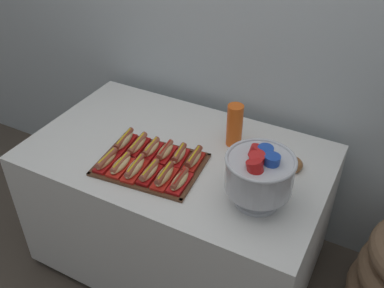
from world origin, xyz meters
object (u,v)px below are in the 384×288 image
at_px(hot_dog_5, 180,181).
at_px(hot_dog_8, 151,149).
at_px(donut, 290,164).
at_px(hot_dog_7, 138,145).
at_px(serving_tray, 151,165).
at_px(hot_dog_0, 107,160).
at_px(hot_dog_2, 135,168).
at_px(hot_dog_6, 124,141).
at_px(cup_stack, 235,125).
at_px(punch_bowl, 259,173).
at_px(hot_dog_3, 150,172).
at_px(hot_dog_11, 194,159).
at_px(buffet_table, 178,206).
at_px(hot_dog_10, 179,155).
at_px(hot_dog_1, 121,165).
at_px(hot_dog_9, 165,152).

bearing_deg(hot_dog_5, hot_dog_8, 149.28).
bearing_deg(donut, hot_dog_7, -162.21).
relative_size(serving_tray, hot_dog_0, 3.16).
xyz_separation_m(hot_dog_8, donut, (0.63, 0.22, -0.01)).
distance_m(hot_dog_2, hot_dog_6, 0.22).
relative_size(hot_dog_5, hot_dog_6, 0.88).
bearing_deg(cup_stack, hot_dog_7, -145.05).
xyz_separation_m(punch_bowl, cup_stack, (-0.26, 0.34, -0.05)).
bearing_deg(hot_dog_6, hot_dog_2, -42.19).
distance_m(hot_dog_3, hot_dog_11, 0.22).
height_order(buffet_table, hot_dog_5, hot_dog_5).
height_order(hot_dog_5, hot_dog_8, same).
distance_m(punch_bowl, cup_stack, 0.43).
bearing_deg(hot_dog_10, serving_tray, -138.21).
xyz_separation_m(hot_dog_7, hot_dog_10, (0.22, 0.02, 0.00)).
relative_size(punch_bowl, donut, 2.44).
distance_m(hot_dog_7, cup_stack, 0.49).
height_order(hot_dog_5, donut, hot_dog_5).
relative_size(hot_dog_6, punch_bowl, 0.63).
xyz_separation_m(hot_dog_0, hot_dog_2, (0.15, 0.01, 0.00)).
relative_size(hot_dog_7, hot_dog_11, 1.10).
relative_size(hot_dog_3, hot_dog_5, 0.97).
bearing_deg(hot_dog_6, serving_tray, -18.21).
distance_m(hot_dog_10, hot_dog_11, 0.08).
relative_size(hot_dog_1, hot_dog_3, 1.11).
bearing_deg(hot_dog_7, hot_dog_2, -60.02).
height_order(hot_dog_6, hot_dog_10, same).
bearing_deg(hot_dog_10, buffet_table, 127.74).
height_order(hot_dog_7, hot_dog_8, same).
bearing_deg(hot_dog_1, hot_dog_0, -174.46).
distance_m(hot_dog_0, hot_dog_11, 0.41).
distance_m(hot_dog_5, donut, 0.53).
bearing_deg(hot_dog_6, cup_stack, 31.10).
distance_m(buffet_table, cup_stack, 0.57).
height_order(hot_dog_9, cup_stack, cup_stack).
height_order(hot_dog_7, punch_bowl, punch_bowl).
bearing_deg(serving_tray, hot_dog_1, -138.21).
bearing_deg(hot_dog_8, hot_dog_0, -126.74).
xyz_separation_m(hot_dog_9, hot_dog_10, (0.07, 0.01, 0.00)).
distance_m(hot_dog_1, hot_dog_10, 0.28).
distance_m(hot_dog_9, donut, 0.60).
height_order(hot_dog_7, hot_dog_9, hot_dog_9).
bearing_deg(hot_dog_7, punch_bowl, -5.88).
height_order(hot_dog_10, donut, hot_dog_10).
bearing_deg(hot_dog_5, buffet_table, 122.30).
bearing_deg(cup_stack, hot_dog_5, -101.17).
xyz_separation_m(hot_dog_8, hot_dog_10, (0.15, 0.01, 0.00)).
distance_m(hot_dog_0, punch_bowl, 0.73).
relative_size(hot_dog_6, hot_dog_7, 1.02).
xyz_separation_m(hot_dog_0, punch_bowl, (0.71, 0.10, 0.13)).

